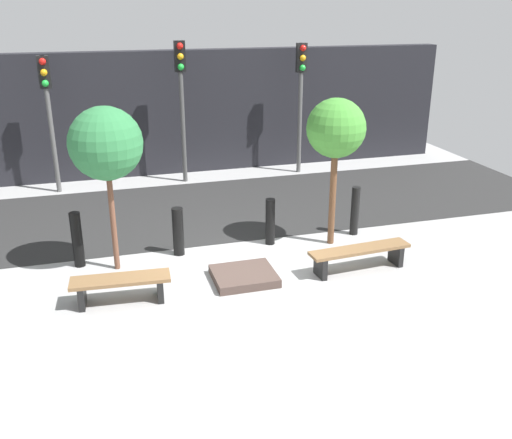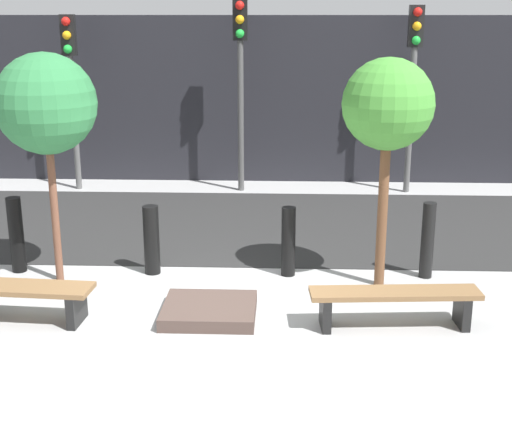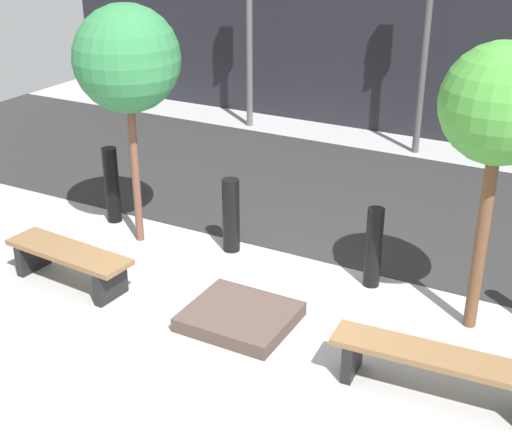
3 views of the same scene
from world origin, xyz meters
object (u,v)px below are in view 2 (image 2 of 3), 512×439
bench_right (395,300)px  tree_behind_right_bench (388,107)px  bollard_center (288,242)px  bench_left (24,296)px  bollard_right (427,240)px  bollard_left (152,240)px  traffic_light_mid_east (414,65)px  bollard_far_left (16,235)px  traffic_light_mid_west (240,61)px  planter_bed (209,310)px  traffic_light_west (71,70)px  tree_behind_left_bench (46,105)px

bench_right → tree_behind_right_bench: bearing=85.9°
bench_right → bollard_center: bollard_center is taller
bench_left → bollard_right: bearing=22.3°
bench_right → bollard_left: size_ratio=2.04×
bollard_center → traffic_light_mid_east: 5.77m
bollard_far_left → bollard_center: size_ratio=1.10×
bollard_left → bollard_center: bollard_center is taller
traffic_light_mid_west → bench_right: bearing=-71.6°
planter_bed → traffic_light_mid_west: (0.00, 6.28, 2.51)m
tree_behind_right_bench → traffic_light_west: traffic_light_west is taller
tree_behind_left_bench → traffic_light_west: traffic_light_west is taller
planter_bed → tree_behind_left_bench: size_ratio=0.36×
bollard_far_left → traffic_light_mid_west: bearing=59.6°
tree_behind_left_bench → bollard_far_left: (-0.67, 0.31, -1.84)m
tree_behind_left_bench → bollard_left: 2.27m
traffic_light_west → bench_right: bearing=-49.6°
traffic_light_west → traffic_light_mid_east: traffic_light_mid_east is taller
tree_behind_left_bench → bollard_far_left: bearing=155.0°
planter_bed → traffic_light_west: 7.49m
bench_right → traffic_light_mid_west: size_ratio=0.53×
traffic_light_west → planter_bed: bearing=-61.9°
traffic_light_mid_west → bollard_left: bearing=-101.1°
traffic_light_mid_west → bollard_right: bearing=-59.6°
tree_behind_left_bench → tree_behind_right_bench: size_ratio=1.02×
bench_left → tree_behind_right_bench: (4.32, 1.33, 2.06)m
bench_right → tree_behind_right_bench: tree_behind_right_bench is taller
bench_left → tree_behind_left_bench: (0.00, 1.33, 2.06)m
bench_left → tree_behind_right_bench: 4.97m
tree_behind_left_bench → tree_behind_right_bench: (4.32, 0.00, -0.00)m
bollard_center → tree_behind_right_bench: bearing=-14.5°
bollard_right → traffic_light_west: bearing=142.0°
bench_right → traffic_light_mid_east: 6.94m
bench_right → tree_behind_left_bench: bearing=158.8°
bollard_left → bollard_center: (1.89, 0.00, 0.00)m
bollard_left → bollard_center: bearing=0.0°
bench_left → planter_bed: bench_left is taller
bench_right → traffic_light_mid_east: bearing=75.5°
bench_left → traffic_light_mid_west: 7.20m
bench_left → traffic_light_west: 6.91m
traffic_light_mid_west → tree_behind_right_bench: bearing=-67.2°
tree_behind_left_bench → planter_bed: bearing=-27.6°
bench_left → bollard_far_left: size_ratio=1.54×
planter_bed → bollard_right: 3.21m
planter_bed → tree_behind_right_bench: 3.35m
planter_bed → bollard_left: size_ratio=1.14×
bench_left → bollard_right: size_ratio=1.56×
bench_right → tree_behind_left_bench: (-4.32, 1.33, 2.05)m
traffic_light_mid_east → bollard_center: bearing=-116.5°
traffic_light_west → traffic_light_mid_east: size_ratio=0.95×
tree_behind_right_bench → tree_behind_left_bench: bearing=-180.0°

